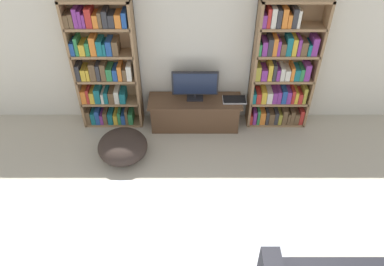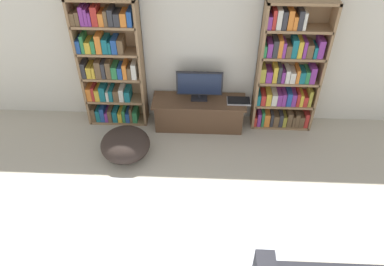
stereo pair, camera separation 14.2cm
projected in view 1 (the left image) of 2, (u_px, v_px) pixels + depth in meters
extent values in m
cube|color=silver|center=(191.00, 40.00, 5.21)|extent=(8.80, 0.06, 2.60)
cube|color=#93704C|center=(77.00, 66.00, 5.27)|extent=(0.04, 0.30, 1.97)
cube|color=#93704C|center=(138.00, 67.00, 5.27)|extent=(0.04, 0.30, 1.97)
cube|color=#93704C|center=(109.00, 62.00, 5.37)|extent=(0.90, 0.04, 1.97)
cube|color=#93704C|center=(117.00, 120.00, 5.89)|extent=(0.86, 0.30, 0.04)
cube|color=brown|center=(91.00, 114.00, 5.80)|extent=(0.07, 0.24, 0.23)
cube|color=#196B75|center=(96.00, 115.00, 5.81)|extent=(0.07, 0.24, 0.20)
cube|color=#234C99|center=(100.00, 114.00, 5.79)|extent=(0.07, 0.24, 0.24)
cube|color=#7F338C|center=(104.00, 116.00, 5.82)|extent=(0.05, 0.24, 0.16)
cube|color=brown|center=(108.00, 115.00, 5.81)|extent=(0.06, 0.24, 0.20)
cube|color=#196B75|center=(113.00, 115.00, 5.81)|extent=(0.07, 0.24, 0.19)
cube|color=gold|center=(118.00, 116.00, 5.82)|extent=(0.06, 0.24, 0.17)
cube|color=#2D7F47|center=(122.00, 115.00, 5.80)|extent=(0.05, 0.24, 0.21)
cube|color=#234C99|center=(125.00, 116.00, 5.82)|extent=(0.06, 0.24, 0.16)
cube|color=brown|center=(129.00, 114.00, 5.79)|extent=(0.04, 0.24, 0.24)
cube|color=#2D7F47|center=(133.00, 115.00, 5.81)|extent=(0.07, 0.24, 0.19)
cube|color=#93704C|center=(113.00, 100.00, 5.64)|extent=(0.86, 0.30, 0.04)
cube|color=orange|center=(87.00, 94.00, 5.55)|extent=(0.07, 0.24, 0.21)
cube|color=#B72D28|center=(91.00, 93.00, 5.54)|extent=(0.04, 0.24, 0.23)
cube|color=gold|center=(95.00, 94.00, 5.56)|extent=(0.07, 0.24, 0.18)
cube|color=#196B75|center=(100.00, 93.00, 5.54)|extent=(0.08, 0.24, 0.23)
cube|color=silver|center=(105.00, 95.00, 5.56)|extent=(0.04, 0.24, 0.16)
cube|color=#196B75|center=(109.00, 94.00, 5.56)|extent=(0.06, 0.24, 0.19)
cube|color=brown|center=(114.00, 94.00, 5.56)|extent=(0.08, 0.24, 0.18)
cube|color=silver|center=(119.00, 94.00, 5.55)|extent=(0.07, 0.24, 0.20)
cube|color=#196B75|center=(125.00, 95.00, 5.56)|extent=(0.08, 0.24, 0.17)
cube|color=#93704C|center=(109.00, 77.00, 5.38)|extent=(0.86, 0.30, 0.04)
cube|color=#333338|center=(81.00, 70.00, 5.29)|extent=(0.06, 0.24, 0.23)
cube|color=gold|center=(86.00, 72.00, 5.31)|extent=(0.07, 0.24, 0.17)
cube|color=gold|center=(91.00, 72.00, 5.31)|extent=(0.04, 0.24, 0.17)
cube|color=brown|center=(95.00, 69.00, 5.28)|extent=(0.08, 0.24, 0.26)
cube|color=#333338|center=(101.00, 70.00, 5.28)|extent=(0.05, 0.24, 0.24)
cube|color=brown|center=(106.00, 69.00, 5.28)|extent=(0.07, 0.24, 0.25)
cube|color=#2D7F47|center=(112.00, 71.00, 5.30)|extent=(0.08, 0.24, 0.19)
cube|color=#234C99|center=(117.00, 72.00, 5.31)|extent=(0.07, 0.24, 0.17)
cube|color=orange|center=(122.00, 70.00, 5.29)|extent=(0.06, 0.24, 0.22)
cube|color=brown|center=(127.00, 72.00, 5.30)|extent=(0.05, 0.24, 0.18)
cube|color=silver|center=(131.00, 70.00, 5.29)|extent=(0.07, 0.24, 0.23)
cube|color=#93704C|center=(105.00, 53.00, 5.13)|extent=(0.86, 0.30, 0.04)
cube|color=#234C99|center=(76.00, 46.00, 5.05)|extent=(0.06, 0.24, 0.18)
cube|color=#2D7F47|center=(80.00, 44.00, 5.03)|extent=(0.05, 0.24, 0.25)
cube|color=gold|center=(85.00, 47.00, 5.05)|extent=(0.08, 0.24, 0.16)
cube|color=#2D7F47|center=(91.00, 46.00, 5.05)|extent=(0.05, 0.24, 0.19)
cube|color=orange|center=(96.00, 43.00, 5.02)|extent=(0.08, 0.24, 0.26)
cube|color=#196B75|center=(102.00, 45.00, 5.04)|extent=(0.08, 0.24, 0.21)
cube|color=#196B75|center=(107.00, 46.00, 5.05)|extent=(0.04, 0.24, 0.17)
cube|color=#234C99|center=(112.00, 45.00, 5.04)|extent=(0.08, 0.24, 0.20)
cube|color=brown|center=(118.00, 45.00, 5.04)|extent=(0.08, 0.24, 0.20)
cube|color=#93704C|center=(101.00, 26.00, 4.87)|extent=(0.86, 0.30, 0.04)
cube|color=brown|center=(70.00, 19.00, 4.80)|extent=(0.06, 0.24, 0.17)
cube|color=brown|center=(74.00, 18.00, 4.79)|extent=(0.05, 0.24, 0.18)
cube|color=#7F338C|center=(79.00, 15.00, 4.77)|extent=(0.06, 0.24, 0.25)
cube|color=#7F338C|center=(83.00, 17.00, 4.78)|extent=(0.04, 0.24, 0.22)
cube|color=#7F338C|center=(87.00, 18.00, 4.80)|extent=(0.04, 0.24, 0.18)
cube|color=#B72D28|center=(92.00, 15.00, 4.77)|extent=(0.08, 0.24, 0.25)
cube|color=orange|center=(98.00, 18.00, 4.80)|extent=(0.07, 0.24, 0.17)
cube|color=brown|center=(103.00, 17.00, 4.79)|extent=(0.05, 0.24, 0.20)
cube|color=#333338|center=(108.00, 17.00, 4.78)|extent=(0.07, 0.24, 0.22)
cube|color=#333338|center=(114.00, 18.00, 4.80)|extent=(0.08, 0.24, 0.17)
cube|color=orange|center=(121.00, 18.00, 4.79)|extent=(0.08, 0.24, 0.18)
cube|color=#234C99|center=(127.00, 17.00, 4.79)|extent=(0.06, 0.24, 0.20)
cube|color=#93704C|center=(255.00, 67.00, 5.26)|extent=(0.04, 0.30, 1.97)
cube|color=#93704C|center=(316.00, 67.00, 5.26)|extent=(0.04, 0.30, 1.97)
cube|color=#93704C|center=(284.00, 62.00, 5.36)|extent=(0.90, 0.04, 1.97)
cube|color=#93704C|center=(276.00, 121.00, 5.89)|extent=(0.86, 0.30, 0.04)
cube|color=#B72D28|center=(252.00, 116.00, 5.81)|extent=(0.04, 0.24, 0.16)
cube|color=#7F338C|center=(256.00, 115.00, 5.79)|extent=(0.05, 0.24, 0.23)
cube|color=#2D7F47|center=(259.00, 114.00, 5.78)|extent=(0.04, 0.24, 0.25)
cube|color=orange|center=(263.00, 115.00, 5.79)|extent=(0.08, 0.24, 0.21)
cube|color=#333338|center=(268.00, 115.00, 5.79)|extent=(0.04, 0.24, 0.22)
cube|color=brown|center=(272.00, 116.00, 5.80)|extent=(0.08, 0.24, 0.19)
cube|color=#333338|center=(277.00, 115.00, 5.79)|extent=(0.06, 0.24, 0.21)
cube|color=#9E9333|center=(280.00, 116.00, 5.80)|extent=(0.05, 0.24, 0.18)
cube|color=brown|center=(285.00, 114.00, 5.78)|extent=(0.07, 0.24, 0.24)
cube|color=brown|center=(289.00, 116.00, 5.80)|extent=(0.04, 0.24, 0.19)
cube|color=brown|center=(293.00, 114.00, 5.79)|extent=(0.06, 0.24, 0.24)
cube|color=brown|center=(297.00, 116.00, 5.80)|extent=(0.07, 0.24, 0.19)
cube|color=#B72D28|center=(302.00, 114.00, 5.78)|extent=(0.06, 0.24, 0.25)
cube|color=#93704C|center=(280.00, 100.00, 5.63)|extent=(0.86, 0.30, 0.04)
cube|color=#196B75|center=(255.00, 95.00, 5.55)|extent=(0.05, 0.24, 0.17)
cube|color=#B72D28|center=(259.00, 95.00, 5.55)|extent=(0.07, 0.24, 0.17)
cube|color=gold|center=(265.00, 94.00, 5.54)|extent=(0.07, 0.24, 0.20)
cube|color=silver|center=(270.00, 95.00, 5.55)|extent=(0.08, 0.24, 0.18)
cube|color=#7F338C|center=(275.00, 95.00, 5.55)|extent=(0.06, 0.24, 0.19)
cube|color=#7F338C|center=(280.00, 94.00, 5.54)|extent=(0.06, 0.24, 0.20)
cube|color=#234C99|center=(285.00, 94.00, 5.54)|extent=(0.07, 0.24, 0.22)
cube|color=#7F338C|center=(289.00, 94.00, 5.54)|extent=(0.06, 0.24, 0.20)
cube|color=#B72D28|center=(293.00, 94.00, 5.54)|extent=(0.04, 0.24, 0.21)
cube|color=gold|center=(297.00, 95.00, 5.55)|extent=(0.05, 0.24, 0.19)
cube|color=#B72D28|center=(300.00, 95.00, 5.55)|extent=(0.06, 0.24, 0.16)
cube|color=#9E9333|center=(305.00, 93.00, 5.52)|extent=(0.05, 0.24, 0.26)
cube|color=#93704C|center=(284.00, 78.00, 5.38)|extent=(0.86, 0.30, 0.04)
cube|color=#9E9333|center=(259.00, 71.00, 5.28)|extent=(0.07, 0.24, 0.22)
cube|color=#7F338C|center=(265.00, 72.00, 5.30)|extent=(0.08, 0.24, 0.17)
cube|color=gold|center=(271.00, 70.00, 5.27)|extent=(0.06, 0.24, 0.25)
cube|color=#333338|center=(275.00, 70.00, 5.27)|extent=(0.05, 0.24, 0.24)
cube|color=#7F338C|center=(279.00, 72.00, 5.30)|extent=(0.05, 0.24, 0.17)
cube|color=silver|center=(283.00, 71.00, 5.29)|extent=(0.06, 0.24, 0.20)
cube|color=silver|center=(288.00, 72.00, 5.30)|extent=(0.07, 0.24, 0.16)
cube|color=orange|center=(293.00, 71.00, 5.29)|extent=(0.04, 0.24, 0.20)
cube|color=#196B75|center=(297.00, 72.00, 5.30)|extent=(0.08, 0.24, 0.18)
cube|color=#2D7F47|center=(302.00, 72.00, 5.29)|extent=(0.05, 0.24, 0.19)
cube|color=#7F338C|center=(308.00, 70.00, 5.27)|extent=(0.08, 0.24, 0.24)
cube|color=#93704C|center=(288.00, 53.00, 5.12)|extent=(0.86, 0.30, 0.04)
cube|color=#2D7F47|center=(261.00, 47.00, 5.05)|extent=(0.04, 0.24, 0.16)
cube|color=#7F338C|center=(265.00, 46.00, 5.03)|extent=(0.07, 0.24, 0.20)
cube|color=#333338|center=(271.00, 44.00, 5.02)|extent=(0.07, 0.24, 0.24)
cube|color=orange|center=(276.00, 44.00, 5.02)|extent=(0.06, 0.24, 0.25)
cube|color=#7F338C|center=(279.00, 45.00, 5.03)|extent=(0.04, 0.24, 0.21)
cube|color=brown|center=(284.00, 47.00, 5.04)|extent=(0.07, 0.24, 0.17)
cube|color=#196B75|center=(290.00, 44.00, 5.01)|extent=(0.07, 0.24, 0.26)
cube|color=gold|center=(295.00, 45.00, 5.02)|extent=(0.06, 0.24, 0.24)
cube|color=#7F338C|center=(300.00, 45.00, 5.02)|extent=(0.04, 0.24, 0.24)
cube|color=brown|center=(304.00, 46.00, 5.03)|extent=(0.08, 0.24, 0.19)
cube|color=#196B75|center=(310.00, 47.00, 5.04)|extent=(0.05, 0.24, 0.16)
cube|color=#7F338C|center=(315.00, 44.00, 5.02)|extent=(0.08, 0.24, 0.25)
cube|color=#93704C|center=(293.00, 26.00, 4.87)|extent=(0.86, 0.30, 0.04)
cube|color=#7F338C|center=(265.00, 19.00, 4.79)|extent=(0.06, 0.24, 0.17)
cube|color=#B72D28|center=(270.00, 16.00, 4.76)|extent=(0.04, 0.24, 0.25)
cube|color=silver|center=(275.00, 16.00, 4.76)|extent=(0.06, 0.24, 0.26)
cube|color=#333338|center=(280.00, 16.00, 4.77)|extent=(0.06, 0.24, 0.24)
cube|color=orange|center=(286.00, 16.00, 4.76)|extent=(0.07, 0.24, 0.25)
cube|color=orange|center=(290.00, 19.00, 4.79)|extent=(0.05, 0.24, 0.18)
cube|color=#333338|center=(295.00, 16.00, 4.76)|extent=(0.06, 0.24, 0.25)
cube|color=silver|center=(299.00, 17.00, 4.77)|extent=(0.04, 0.24, 0.23)
cube|color=brown|center=(196.00, 114.00, 5.69)|extent=(1.30, 0.43, 0.43)
cube|color=brown|center=(196.00, 101.00, 5.54)|extent=(1.39, 0.45, 0.04)
cube|color=black|center=(196.00, 98.00, 5.56)|extent=(0.24, 0.16, 0.03)
cylinder|color=black|center=(196.00, 95.00, 5.53)|extent=(0.04, 0.04, 0.05)
cube|color=black|center=(197.00, 83.00, 5.39)|extent=(0.67, 0.04, 0.38)
cube|color=#19233D|center=(197.00, 84.00, 5.38)|extent=(0.62, 0.00, 0.34)
cube|color=#B7B7BC|center=(236.00, 100.00, 5.52)|extent=(0.35, 0.21, 0.02)
cube|color=black|center=(236.00, 99.00, 5.51)|extent=(0.33, 0.20, 0.00)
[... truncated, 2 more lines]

